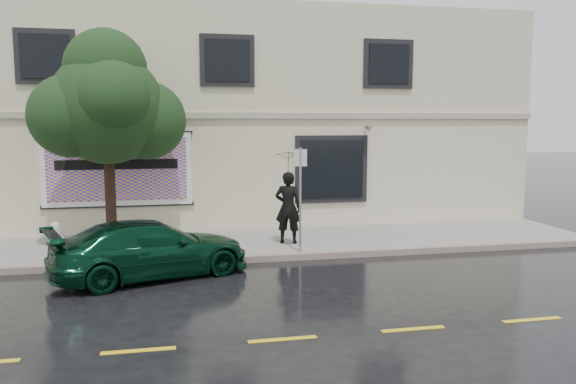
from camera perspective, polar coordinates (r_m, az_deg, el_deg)
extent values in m
plane|color=black|center=(12.40, -3.68, -8.83)|extent=(90.00, 90.00, 0.00)
cube|color=#9A9792|center=(15.52, -5.34, -5.31)|extent=(20.00, 3.50, 0.15)
cube|color=slate|center=(13.82, -4.54, -6.84)|extent=(20.00, 0.18, 0.16)
cube|color=gold|center=(9.13, -0.55, -14.73)|extent=(19.00, 0.12, 0.01)
cube|color=beige|center=(20.88, -7.19, 7.32)|extent=(20.00, 8.00, 7.00)
cube|color=#9E9984|center=(16.86, -6.12, 7.74)|extent=(20.00, 0.12, 0.18)
cube|color=black|center=(17.52, 4.44, 2.33)|extent=(2.30, 0.10, 2.10)
cube|color=black|center=(17.46, 4.49, 2.31)|extent=(2.00, 0.05, 1.80)
cube|color=black|center=(17.15, -23.47, 12.55)|extent=(1.30, 0.05, 1.20)
cube|color=black|center=(16.89, -6.17, 13.17)|extent=(1.30, 0.05, 1.20)
cube|color=black|center=(18.07, 10.23, 12.70)|extent=(1.30, 0.05, 1.20)
cube|color=white|center=(16.88, -16.92, 2.20)|extent=(4.20, 0.06, 2.10)
cube|color=#FBAA37|center=(16.84, -16.94, 2.19)|extent=(3.90, 0.04, 1.80)
cube|color=black|center=(17.02, -16.79, -1.31)|extent=(4.30, 0.10, 0.10)
cube|color=black|center=(16.86, -17.04, 5.77)|extent=(4.30, 0.10, 0.10)
cube|color=black|center=(16.80, -16.96, 2.69)|extent=(3.40, 0.02, 0.28)
imported|color=black|center=(12.78, -13.75, -5.62)|extent=(4.72, 3.24, 1.26)
imported|color=black|center=(15.10, 0.00, -1.57)|extent=(0.83, 0.69, 1.95)
imported|color=black|center=(14.95, 0.00, 3.66)|extent=(1.45, 1.45, 0.81)
cylinder|color=black|center=(15.37, -17.58, -0.61)|extent=(0.28, 0.28, 2.55)
sphere|color=black|center=(15.25, -17.91, 8.14)|extent=(2.90, 2.90, 2.90)
cylinder|color=silver|center=(15.11, -22.43, -5.71)|extent=(0.31, 0.31, 0.08)
cylinder|color=silver|center=(15.05, -22.49, -4.49)|extent=(0.23, 0.23, 0.57)
sphere|color=silver|center=(14.99, -22.55, -3.27)|extent=(0.23, 0.23, 0.23)
cylinder|color=silver|center=(15.04, -22.49, -4.39)|extent=(0.33, 0.10, 0.10)
cylinder|color=#909498|center=(14.02, 1.26, -0.84)|extent=(0.06, 0.06, 2.63)
cube|color=silver|center=(13.91, 1.27, 3.50)|extent=(0.32, 0.11, 0.43)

